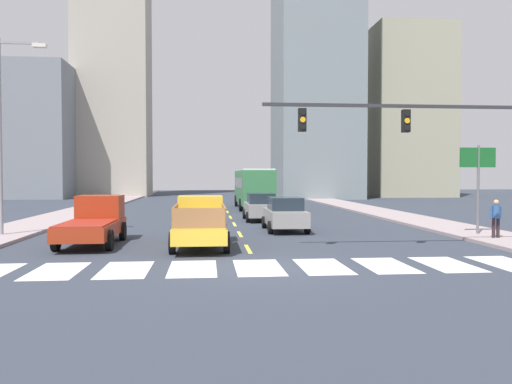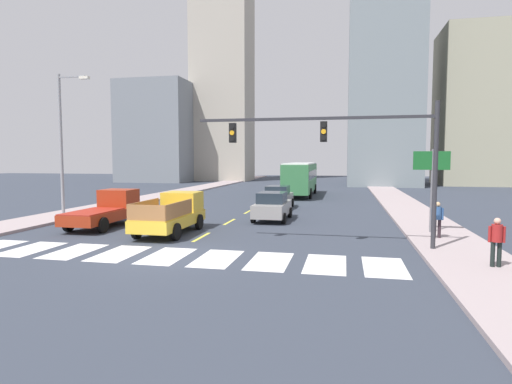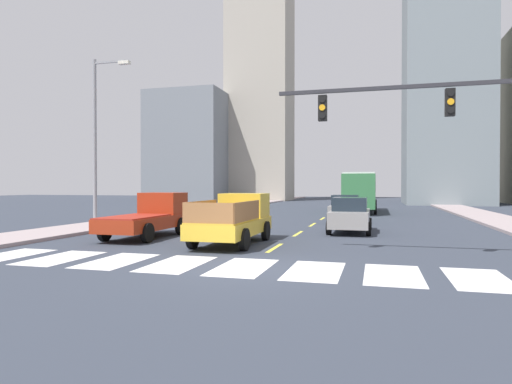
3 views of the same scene
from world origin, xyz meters
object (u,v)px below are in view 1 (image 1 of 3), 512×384
Objects in this scene: pickup_dark at (94,222)px; traffic_signal_gantry at (437,138)px; sedan_mid at (285,214)px; streetlight_left at (3,128)px; pickup_stakebed at (200,223)px; city_bus at (253,185)px; pedestrian_waiting at (496,215)px; direction_sign_green at (478,171)px; sedan_near_left at (261,207)px.

pickup_dark is 0.53× the size of traffic_signal_gantry.
streetlight_left is at bearing -172.85° from sedan_mid.
traffic_signal_gantry is at bearing -57.77° from sedan_mid.
pickup_dark is at bearing 168.01° from pickup_stakebed.
streetlight_left is at bearing 161.84° from traffic_signal_gantry.
streetlight_left reaches higher than city_bus.
pickup_stakebed is 3.17× the size of pedestrian_waiting.
city_bus reaches higher than pedestrian_waiting.
pedestrian_waiting is (17.02, -0.77, 0.20)m from pickup_dark.
pickup_dark is at bearing -177.51° from direction_sign_green.
streetlight_left reaches higher than sedan_mid.
sedan_mid is 0.49× the size of streetlight_left.
traffic_signal_gantry reaches higher than sedan_near_left.
direction_sign_green reaches higher than pickup_stakebed.
pedestrian_waiting reaches higher than sedan_near_left.
city_bus reaches higher than sedan_near_left.
city_bus is at bearing 88.77° from sedan_near_left.
streetlight_left is at bearing 151.22° from pickup_dark.
pedestrian_waiting is (8.51, -22.08, -0.84)m from city_bus.
pedestrian_waiting is at bearing 33.06° from traffic_signal_gantry.
pickup_dark reaches higher than sedan_near_left.
sedan_mid is at bearing 121.93° from traffic_signal_gantry.
pickup_dark is 17.03m from pedestrian_waiting.
streetlight_left is at bearing 121.52° from pedestrian_waiting.
pickup_stakebed is at bearing -106.24° from sedan_near_left.
sedan_mid is 2.68× the size of pedestrian_waiting.
pickup_dark is at bearing 166.07° from traffic_signal_gantry.
streetlight_left is (-4.51, 2.53, 4.05)m from pickup_dark.
pedestrian_waiting is at bearing -2.09° from pickup_dark.
traffic_signal_gantry is (8.81, -2.15, 3.30)m from pickup_stakebed.
pickup_stakebed is at bearing -171.65° from direction_sign_green.
streetlight_left is at bearing 175.23° from direction_sign_green.
traffic_signal_gantry is (4.67, -24.58, 2.28)m from city_bus.
direction_sign_green is (8.41, -3.37, 2.17)m from sedan_mid.
streetlight_left is (-17.70, 5.80, 0.74)m from traffic_signal_gantry.
pickup_dark is 1.24× the size of direction_sign_green.
pickup_dark is 22.97m from city_bus.
direction_sign_green is (3.82, 4.01, -1.20)m from traffic_signal_gantry.
traffic_signal_gantry is at bearing -13.42° from pickup_dark.
sedan_mid is (0.08, -17.20, -1.09)m from city_bus.
sedan_near_left is at bearing -90.75° from city_bus.
streetlight_left is (-13.10, -1.57, 4.11)m from sedan_mid.
direction_sign_green is at bearing 46.41° from traffic_signal_gantry.
pickup_stakebed is 4.51m from pickup_dark.
traffic_signal_gantry is at bearing 163.31° from pedestrian_waiting.
sedan_mid is (8.58, 4.11, -0.06)m from pickup_dark.
pickup_dark is 0.58× the size of streetlight_left.
traffic_signal_gantry reaches higher than direction_sign_green.
city_bus is 17.24m from sedan_mid.
streetlight_left is (-21.51, 1.79, 1.94)m from direction_sign_green.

